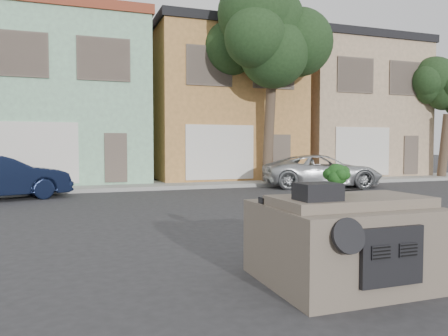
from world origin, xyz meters
TOP-DOWN VIEW (x-y plane):
  - ground_plane at (0.00, 0.00)m, footprint 120.00×120.00m
  - sidewalk at (0.00, 10.50)m, footprint 40.00×3.00m
  - townhouse_mint at (-3.50, 14.50)m, footprint 7.20×8.20m
  - townhouse_tan at (4.00, 14.50)m, footprint 7.20×8.20m
  - townhouse_beige at (11.50, 14.50)m, footprint 7.20×8.20m
  - silver_pickup at (6.65, 8.11)m, footprint 5.26×3.33m
  - tree_near at (5.00, 9.80)m, footprint 4.40×4.00m
  - tree_far at (15.00, 9.80)m, footprint 3.20×3.00m
  - car_dashboard at (0.00, -3.00)m, footprint 2.00×1.80m
  - instrument_hump at (-0.58, -3.35)m, footprint 0.48×0.38m
  - wiper_arm at (0.28, -2.62)m, footprint 0.69×0.15m
  - broccoli at (-0.06, -2.96)m, footprint 0.38×0.38m

SIDE VIEW (x-z plane):
  - ground_plane at x=0.00m, z-range 0.00..0.00m
  - silver_pickup at x=6.65m, z-range -0.68..0.68m
  - sidewalk at x=0.00m, z-range 0.00..0.15m
  - car_dashboard at x=0.00m, z-range 0.00..1.12m
  - wiper_arm at x=0.28m, z-range 1.12..1.14m
  - instrument_hump at x=-0.58m, z-range 1.12..1.32m
  - broccoli at x=-0.06m, z-range 1.12..1.53m
  - tree_far at x=15.00m, z-range 0.00..6.00m
  - townhouse_mint at x=-3.50m, z-range 0.00..7.55m
  - townhouse_tan at x=4.00m, z-range 0.00..7.55m
  - townhouse_beige at x=11.50m, z-range 0.00..7.55m
  - tree_near at x=5.00m, z-range 0.00..8.50m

